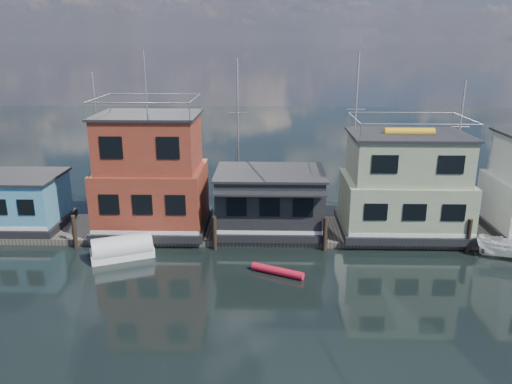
{
  "coord_description": "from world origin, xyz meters",
  "views": [
    {
      "loc": [
        -0.58,
        -20.22,
        12.91
      ],
      "look_at": [
        -1.44,
        12.0,
        3.0
      ],
      "focal_mm": 35.0,
      "sensor_mm": 36.0,
      "label": 1
    }
  ],
  "objects_px": {
    "houseboat_red": "(151,176)",
    "houseboat_green": "(404,185)",
    "houseboat_blue": "(16,201)",
    "motorboat": "(509,248)",
    "tarp_runabout": "(122,249)",
    "houseboat_dark": "(270,200)",
    "red_kayak": "(278,271)"
  },
  "relations": [
    {
      "from": "houseboat_red",
      "to": "houseboat_green",
      "type": "height_order",
      "value": "houseboat_red"
    },
    {
      "from": "houseboat_blue",
      "to": "houseboat_red",
      "type": "xyz_separation_m",
      "value": [
        9.5,
        0.0,
        1.9
      ]
    },
    {
      "from": "motorboat",
      "to": "tarp_runabout",
      "type": "height_order",
      "value": "same"
    },
    {
      "from": "houseboat_blue",
      "to": "houseboat_dark",
      "type": "bearing_deg",
      "value": -0.06
    },
    {
      "from": "motorboat",
      "to": "houseboat_blue",
      "type": "bearing_deg",
      "value": 106.5
    },
    {
      "from": "houseboat_blue",
      "to": "houseboat_red",
      "type": "bearing_deg",
      "value": 0.0
    },
    {
      "from": "houseboat_red",
      "to": "tarp_runabout",
      "type": "height_order",
      "value": "houseboat_red"
    },
    {
      "from": "houseboat_blue",
      "to": "houseboat_red",
      "type": "height_order",
      "value": "houseboat_red"
    },
    {
      "from": "houseboat_blue",
      "to": "tarp_runabout",
      "type": "height_order",
      "value": "houseboat_blue"
    },
    {
      "from": "houseboat_blue",
      "to": "houseboat_dark",
      "type": "height_order",
      "value": "houseboat_dark"
    },
    {
      "from": "houseboat_green",
      "to": "tarp_runabout",
      "type": "bearing_deg",
      "value": -166.77
    },
    {
      "from": "houseboat_blue",
      "to": "houseboat_red",
      "type": "relative_size",
      "value": 0.54
    },
    {
      "from": "red_kayak",
      "to": "houseboat_red",
      "type": "bearing_deg",
      "value": 167.8
    },
    {
      "from": "houseboat_red",
      "to": "motorboat",
      "type": "bearing_deg",
      "value": -9.44
    },
    {
      "from": "motorboat",
      "to": "tarp_runabout",
      "type": "distance_m",
      "value": 23.65
    },
    {
      "from": "motorboat",
      "to": "red_kayak",
      "type": "xyz_separation_m",
      "value": [
        -14.13,
        -2.56,
        -0.48
      ]
    },
    {
      "from": "houseboat_green",
      "to": "red_kayak",
      "type": "distance_m",
      "value": 11.13
    },
    {
      "from": "motorboat",
      "to": "tarp_runabout",
      "type": "relative_size",
      "value": 0.92
    },
    {
      "from": "houseboat_dark",
      "to": "houseboat_green",
      "type": "bearing_deg",
      "value": 0.12
    },
    {
      "from": "houseboat_red",
      "to": "motorboat",
      "type": "distance_m",
      "value": 23.15
    },
    {
      "from": "houseboat_dark",
      "to": "tarp_runabout",
      "type": "distance_m",
      "value": 10.16
    },
    {
      "from": "houseboat_blue",
      "to": "red_kayak",
      "type": "bearing_deg",
      "value": -19.38
    },
    {
      "from": "houseboat_red",
      "to": "red_kayak",
      "type": "height_order",
      "value": "houseboat_red"
    },
    {
      "from": "houseboat_blue",
      "to": "tarp_runabout",
      "type": "relative_size",
      "value": 1.6
    },
    {
      "from": "motorboat",
      "to": "tarp_runabout",
      "type": "bearing_deg",
      "value": 114.36
    },
    {
      "from": "houseboat_dark",
      "to": "motorboat",
      "type": "distance_m",
      "value": 15.16
    },
    {
      "from": "houseboat_blue",
      "to": "red_kayak",
      "type": "height_order",
      "value": "houseboat_blue"
    },
    {
      "from": "houseboat_blue",
      "to": "houseboat_dark",
      "type": "relative_size",
      "value": 0.86
    },
    {
      "from": "houseboat_red",
      "to": "red_kayak",
      "type": "xyz_separation_m",
      "value": [
        8.46,
        -6.32,
        -3.87
      ]
    },
    {
      "from": "tarp_runabout",
      "to": "motorboat",
      "type": "bearing_deg",
      "value": -21.74
    },
    {
      "from": "red_kayak",
      "to": "houseboat_blue",
      "type": "bearing_deg",
      "value": -174.83
    },
    {
      "from": "houseboat_blue",
      "to": "houseboat_green",
      "type": "relative_size",
      "value": 0.76
    }
  ]
}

